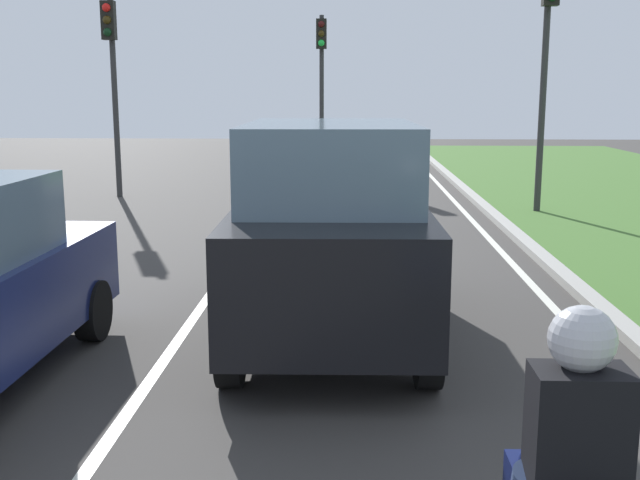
{
  "coord_description": "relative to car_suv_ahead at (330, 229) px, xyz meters",
  "views": [
    {
      "loc": [
        1.12,
        1.18,
        2.6
      ],
      "look_at": [
        0.83,
        8.37,
        1.2
      ],
      "focal_mm": 43.12,
      "sensor_mm": 36.0,
      "label": 1
    }
  ],
  "objects": [
    {
      "name": "traffic_light_overhead_left",
      "position": [
        -5.58,
        10.77,
        2.18
      ],
      "size": [
        0.32,
        0.5,
        4.93
      ],
      "color": "#2D2D2D",
      "rests_on": "ground"
    },
    {
      "name": "ground_plane",
      "position": [
        -0.91,
        4.83,
        -1.17
      ],
      "size": [
        60.0,
        60.0,
        0.0
      ],
      "primitive_type": "plane",
      "color": "#383533"
    },
    {
      "name": "lane_line_right_edge",
      "position": [
        2.69,
        4.83,
        -1.16
      ],
      "size": [
        0.12,
        32.0,
        0.01
      ],
      "primitive_type": "cube",
      "color": "silver",
      "rests_on": "ground"
    },
    {
      "name": "car_suv_ahead",
      "position": [
        0.0,
        0.0,
        0.0
      ],
      "size": [
        2.05,
        4.54,
        2.28
      ],
      "rotation": [
        0.0,
        0.0,
        0.02
      ],
      "color": "black",
      "rests_on": "ground"
    },
    {
      "name": "traffic_light_far_median",
      "position": [
        -0.74,
        16.54,
        2.21
      ],
      "size": [
        0.32,
        0.5,
        4.92
      ],
      "color": "#2D2D2D",
      "rests_on": "ground"
    },
    {
      "name": "lane_line_center",
      "position": [
        -1.61,
        4.83,
        -1.16
      ],
      "size": [
        0.12,
        32.0,
        0.01
      ],
      "primitive_type": "cube",
      "color": "silver",
      "rests_on": "ground"
    },
    {
      "name": "rider_person",
      "position": [
        1.17,
        -4.95,
        0.02
      ],
      "size": [
        0.5,
        0.4,
        1.16
      ],
      "rotation": [
        0.0,
        0.0,
        -0.0
      ],
      "color": "black",
      "rests_on": "ground"
    },
    {
      "name": "curb_right",
      "position": [
        3.19,
        4.83,
        -1.11
      ],
      "size": [
        0.24,
        48.0,
        0.12
      ],
      "primitive_type": "cube",
      "color": "#9E9B93",
      "rests_on": "ground"
    },
    {
      "name": "traffic_light_near_right",
      "position": [
        4.23,
        8.47,
        2.48
      ],
      "size": [
        0.32,
        0.5,
        5.34
      ],
      "color": "#2D2D2D",
      "rests_on": "ground"
    }
  ]
}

